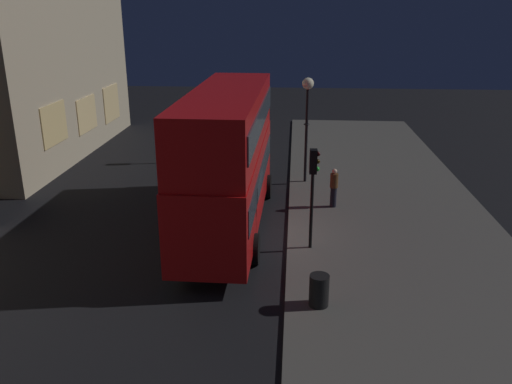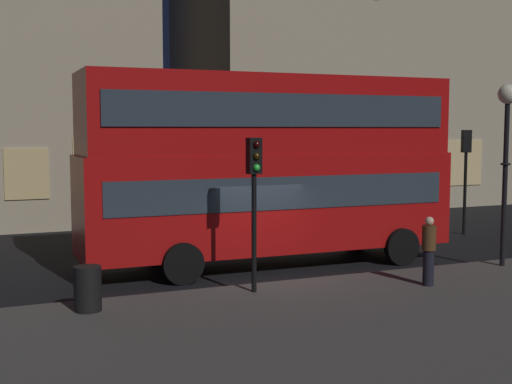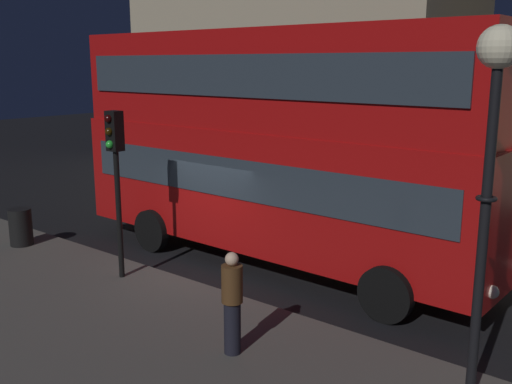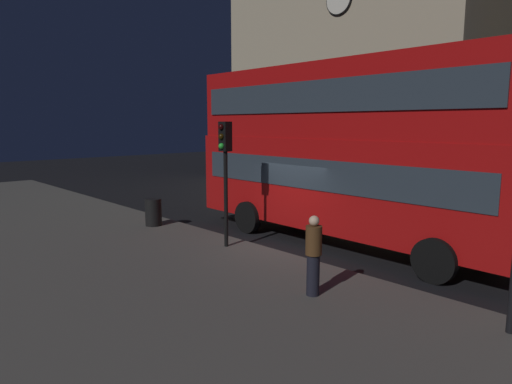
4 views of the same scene
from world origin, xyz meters
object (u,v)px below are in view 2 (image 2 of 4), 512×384
(traffic_light_near_kerb, at_px, (254,181))
(street_lamp, at_px, (507,126))
(double_decker_bus, at_px, (269,161))
(traffic_light_far_side, at_px, (466,159))
(litter_bin, at_px, (88,289))
(pedestrian, at_px, (429,250))

(traffic_light_near_kerb, height_order, street_lamp, street_lamp)
(street_lamp, bearing_deg, double_decker_bus, 152.08)
(traffic_light_far_side, height_order, litter_bin, traffic_light_far_side)
(street_lamp, height_order, pedestrian, street_lamp)
(double_decker_bus, distance_m, pedestrian, 5.35)
(traffic_light_far_side, relative_size, street_lamp, 0.77)
(double_decker_bus, height_order, traffic_light_far_side, double_decker_bus)
(street_lamp, relative_size, litter_bin, 5.31)
(double_decker_bus, bearing_deg, pedestrian, -59.94)
(traffic_light_near_kerb, bearing_deg, litter_bin, -179.41)
(street_lamp, distance_m, litter_bin, 12.18)
(street_lamp, distance_m, pedestrian, 4.80)
(traffic_light_near_kerb, distance_m, street_lamp, 7.85)
(pedestrian, relative_size, litter_bin, 1.79)
(traffic_light_near_kerb, xyz_separation_m, traffic_light_far_side, (11.19, 5.81, 0.08))
(litter_bin, bearing_deg, double_decker_bus, 30.23)
(litter_bin, bearing_deg, traffic_light_far_side, 21.47)
(double_decker_bus, xyz_separation_m, traffic_light_far_side, (9.35, 2.58, -0.23))
(traffic_light_near_kerb, height_order, traffic_light_far_side, traffic_light_far_side)
(street_lamp, bearing_deg, pedestrian, -161.32)
(traffic_light_near_kerb, relative_size, pedestrian, 2.13)
(street_lamp, xyz_separation_m, litter_bin, (-11.67, -0.24, -3.49))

